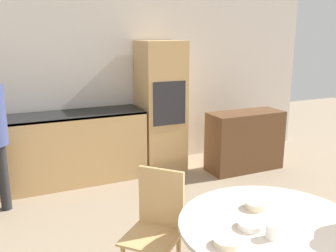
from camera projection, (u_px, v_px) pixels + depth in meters
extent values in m
cube|color=silver|center=(104.00, 80.00, 5.28)|extent=(6.83, 0.05, 2.60)
cube|color=tan|center=(30.00, 153.00, 4.73)|extent=(2.95, 0.60, 0.93)
cube|color=black|center=(27.00, 119.00, 4.62)|extent=(2.95, 0.60, 0.03)
cube|color=tan|center=(161.00, 106.00, 5.37)|extent=(0.60, 0.58, 1.84)
cube|color=#28282D|center=(170.00, 103.00, 5.08)|extent=(0.48, 0.01, 0.60)
cube|color=brown|center=(245.00, 141.00, 5.41)|extent=(1.09, 0.45, 0.85)
cylinder|color=beige|center=(272.00, 225.00, 2.44)|extent=(1.23, 1.23, 0.03)
cylinder|color=tan|center=(143.00, 248.00, 3.10)|extent=(0.04, 0.04, 0.43)
cube|color=tan|center=(151.00, 237.00, 2.84)|extent=(0.57, 0.57, 0.02)
cube|color=tan|center=(161.00, 198.00, 2.95)|extent=(0.28, 0.30, 0.48)
cylinder|color=#262628|center=(4.00, 177.00, 4.16)|extent=(0.11, 0.11, 0.77)
cylinder|color=white|center=(272.00, 231.00, 2.26)|extent=(0.08, 0.08, 0.09)
cylinder|color=white|center=(251.00, 225.00, 2.38)|extent=(0.17, 0.17, 0.04)
cylinder|color=beige|center=(227.00, 242.00, 2.18)|extent=(0.16, 0.16, 0.04)
cylinder|color=beige|center=(256.00, 205.00, 2.64)|extent=(0.15, 0.15, 0.05)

